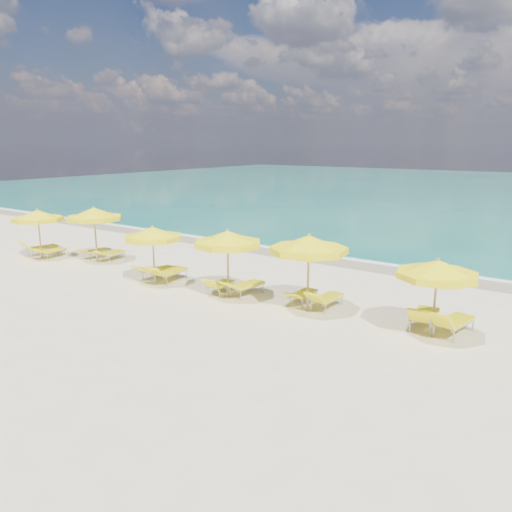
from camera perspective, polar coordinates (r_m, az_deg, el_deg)
The scene contains 23 objects.
ground_plane at distance 18.51m, azimuth -2.70°, elevation -4.47°, with size 120.00×120.00×0.00m, color beige.
ocean at distance 63.07m, azimuth 25.51°, elevation 6.64°, with size 120.00×80.00×0.30m, color #126656.
wet_sand_band at distance 24.55m, azimuth 8.02°, elevation -0.22°, with size 120.00×2.60×0.01m, color tan.
foam_line at distance 25.25m, azimuth 8.86°, elevation 0.11°, with size 120.00×1.20×0.03m, color white.
whitecap_near at distance 35.65m, azimuth 6.63°, elevation 3.91°, with size 14.00×0.36×0.05m, color white.
umbrella_0 at distance 26.25m, azimuth -23.68°, elevation 4.21°, with size 2.85×2.85×2.40m.
umbrella_1 at distance 24.57m, azimuth -18.03°, elevation 4.54°, with size 3.30×3.30×2.60m.
umbrella_2 at distance 20.01m, azimuth -11.74°, elevation 2.48°, with size 2.92×2.92×2.34m.
umbrella_3 at distance 17.81m, azimuth -3.27°, elevation 1.93°, with size 2.99×2.99×2.51m.
umbrella_4 at distance 16.36m, azimuth 6.06°, elevation 1.27°, with size 3.15×3.15×2.63m.
umbrella_5 at distance 14.96m, azimuth 20.02°, elevation -1.50°, with size 2.72×2.72×2.35m.
lounger_0_left at distance 27.16m, azimuth -23.28°, elevation 0.60°, with size 0.93×1.89×0.87m.
lounger_0_right at distance 26.36m, azimuth -22.29°, elevation 0.27°, with size 0.77×1.74×0.62m.
lounger_1_left at distance 25.56m, azimuth -17.78°, elevation 0.26°, with size 0.63×1.71×0.67m.
lounger_1_right at distance 24.85m, azimuth -16.06°, elevation 0.01°, with size 0.75×1.71×0.63m.
lounger_2_left at distance 21.06m, azimuth -11.17°, elevation -1.93°, with size 0.81×1.90×0.72m.
lounger_2_right at distance 20.47m, azimuth -9.82°, elevation -2.23°, with size 0.93×2.08×0.88m.
lounger_3_left at distance 18.76m, azimuth -4.09°, elevation -3.62°, with size 0.78×1.63×0.74m.
lounger_3_right at distance 18.42m, azimuth -1.19°, elevation -3.82°, with size 0.83×1.95×0.74m.
lounger_4_left at distance 17.62m, azimuth 5.38°, elevation -4.75°, with size 0.63×1.71×0.64m.
lounger_4_right at distance 17.14m, azimuth 8.05°, elevation -5.26°, with size 0.65×1.78×0.81m.
lounger_5_left at distance 16.12m, azimuth 18.65°, elevation -6.94°, with size 0.85×1.96×0.92m.
lounger_5_right at distance 15.85m, azimuth 21.62°, elevation -7.52°, with size 0.99×1.97×0.93m.
Camera 1 is at (10.95, -13.87, 5.53)m, focal length 35.00 mm.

